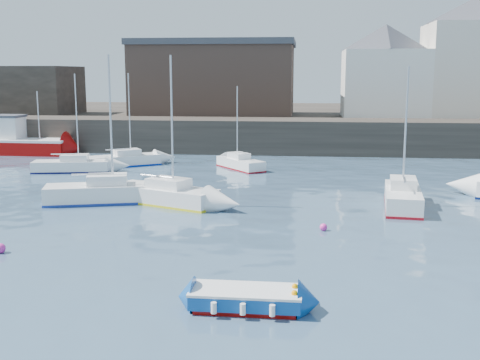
# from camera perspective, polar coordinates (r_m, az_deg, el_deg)

# --- Properties ---
(water) EXTENTS (220.00, 220.00, 0.00)m
(water) POSITION_cam_1_polar(r_m,az_deg,el_deg) (20.86, -3.64, -9.87)
(water) COLOR #2D4760
(water) RESTS_ON ground
(quay_wall) EXTENTS (90.00, 5.00, 3.00)m
(quay_wall) POSITION_cam_1_polar(r_m,az_deg,el_deg) (54.70, 2.63, 4.21)
(quay_wall) COLOR #28231E
(quay_wall) RESTS_ON ground
(land_strip) EXTENTS (90.00, 32.00, 2.80)m
(land_strip) POSITION_cam_1_polar(r_m,az_deg,el_deg) (72.61, 3.54, 5.59)
(land_strip) COLOR #28231E
(land_strip) RESTS_ON ground
(bldg_east_a) EXTENTS (13.36, 13.36, 11.80)m
(bldg_east_a) POSITION_cam_1_polar(r_m,az_deg,el_deg) (63.53, 21.78, 10.94)
(bldg_east_a) COLOR beige
(bldg_east_a) RESTS_ON land_strip
(bldg_east_d) EXTENTS (11.14, 11.14, 8.95)m
(bldg_east_d) POSITION_cam_1_polar(r_m,az_deg,el_deg) (61.28, 13.56, 10.07)
(bldg_east_d) COLOR white
(bldg_east_d) RESTS_ON land_strip
(warehouse) EXTENTS (16.40, 10.40, 7.60)m
(warehouse) POSITION_cam_1_polar(r_m,az_deg,el_deg) (63.02, -2.39, 9.66)
(warehouse) COLOR #3D2D26
(warehouse) RESTS_ON land_strip
(bldg_west) EXTENTS (14.00, 8.00, 5.00)m
(bldg_west) POSITION_cam_1_polar(r_m,az_deg,el_deg) (68.92, -21.10, 7.94)
(bldg_west) COLOR #353028
(bldg_west) RESTS_ON land_strip
(blue_dinghy) EXTENTS (3.42, 1.81, 0.65)m
(blue_dinghy) POSITION_cam_1_polar(r_m,az_deg,el_deg) (18.66, 0.56, -11.13)
(blue_dinghy) COLOR #930605
(blue_dinghy) RESTS_ON ground
(fishing_boat) EXTENTS (8.45, 3.33, 5.55)m
(fishing_boat) POSITION_cam_1_polar(r_m,az_deg,el_deg) (57.07, -20.12, 3.42)
(fishing_boat) COLOR #930605
(fishing_boat) RESTS_ON ground
(sailboat_a) EXTENTS (6.53, 3.60, 8.09)m
(sailboat_a) POSITION_cam_1_polar(r_m,az_deg,el_deg) (34.30, -12.89, -1.15)
(sailboat_a) COLOR white
(sailboat_a) RESTS_ON ground
(sailboat_b) EXTENTS (6.53, 4.36, 8.05)m
(sailboat_b) POSITION_cam_1_polar(r_m,az_deg,el_deg) (33.38, -7.15, -1.36)
(sailboat_b) COLOR white
(sailboat_b) RESTS_ON ground
(sailboat_c) EXTENTS (2.44, 5.85, 7.48)m
(sailboat_c) POSITION_cam_1_polar(r_m,az_deg,el_deg) (33.37, 15.18, -1.56)
(sailboat_c) COLOR white
(sailboat_c) RESTS_ON ground
(sailboat_e) EXTENTS (5.73, 2.77, 7.07)m
(sailboat_e) POSITION_cam_1_polar(r_m,az_deg,el_deg) (45.53, -15.66, 1.33)
(sailboat_e) COLOR white
(sailboat_e) RESTS_ON ground
(sailboat_f) EXTENTS (4.10, 4.67, 6.15)m
(sailboat_f) POSITION_cam_1_polar(r_m,az_deg,el_deg) (45.19, 0.03, 1.61)
(sailboat_f) COLOR white
(sailboat_f) RESTS_ON ground
(sailboat_h) EXTENTS (5.60, 4.47, 7.10)m
(sailboat_h) POSITION_cam_1_polar(r_m,az_deg,el_deg) (47.60, -10.90, 1.90)
(sailboat_h) COLOR white
(sailboat_h) RESTS_ON ground
(buoy_near) EXTENTS (0.41, 0.41, 0.41)m
(buoy_near) POSITION_cam_1_polar(r_m,az_deg,el_deg) (26.13, -21.74, -6.44)
(buoy_near) COLOR #F22FA5
(buoy_near) RESTS_ON ground
(buoy_mid) EXTENTS (0.35, 0.35, 0.35)m
(buoy_mid) POSITION_cam_1_polar(r_m,az_deg,el_deg) (27.90, 7.91, -4.77)
(buoy_mid) COLOR #F22FA5
(buoy_mid) RESTS_ON ground
(buoy_far) EXTENTS (0.38, 0.38, 0.38)m
(buoy_far) POSITION_cam_1_polar(r_m,az_deg,el_deg) (34.59, -3.48, -1.78)
(buoy_far) COLOR #F22FA5
(buoy_far) RESTS_ON ground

